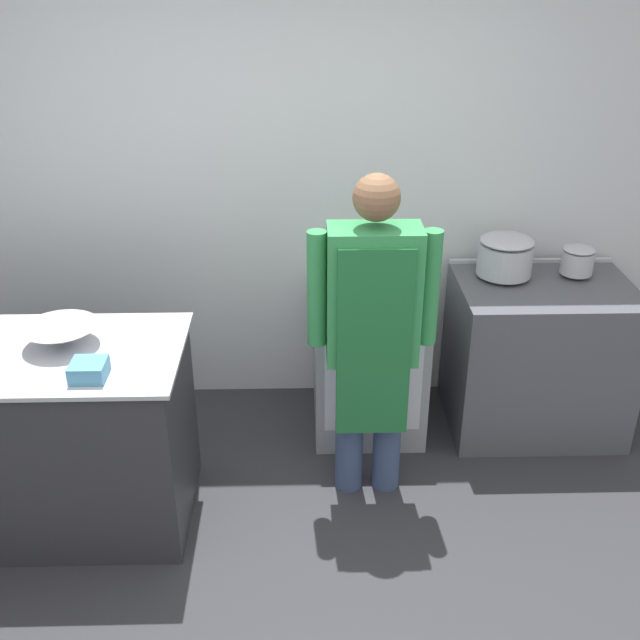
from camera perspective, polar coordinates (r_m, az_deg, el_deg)
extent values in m
plane|color=#2D2D33|center=(3.32, -0.88, -22.58)|extent=(14.00, 14.00, 0.00)
cube|color=silver|center=(4.22, -1.32, 10.72)|extent=(8.00, 0.05, 2.70)
cube|color=#2D2D33|center=(3.75, -19.31, -8.51)|extent=(1.19, 0.72, 0.89)
cube|color=#B2B5BC|center=(3.52, -20.42, -2.43)|extent=(1.24, 0.75, 0.02)
cube|color=#4C4F56|center=(4.39, 16.19, -2.67)|extent=(0.94, 0.69, 0.87)
cube|color=#B2B5BC|center=(3.99, 17.99, -1.49)|extent=(0.87, 0.03, 0.10)
cube|color=#B2B5BC|center=(4.48, 15.76, 4.38)|extent=(0.94, 0.03, 0.02)
cube|color=#93999E|center=(4.26, 3.68, -3.14)|extent=(0.60, 0.67, 0.79)
cube|color=silver|center=(3.96, 4.08, -4.99)|extent=(0.51, 0.02, 0.56)
cylinder|color=#38476B|center=(3.76, 2.26, -7.90)|extent=(0.14, 0.14, 0.76)
cylinder|color=#38476B|center=(3.77, 5.18, -7.84)|extent=(0.14, 0.14, 0.76)
cube|color=#338C4C|center=(3.41, 4.07, 1.90)|extent=(0.42, 0.22, 0.65)
cube|color=#1E6633|center=(3.40, 4.15, -1.98)|extent=(0.34, 0.02, 0.94)
cylinder|color=#338C4C|center=(3.39, -0.24, 2.36)|extent=(0.09, 0.09, 0.55)
cylinder|color=#338C4C|center=(3.43, 8.36, 2.43)|extent=(0.09, 0.09, 0.55)
sphere|color=brown|center=(3.25, 4.33, 9.29)|extent=(0.21, 0.21, 0.21)
cone|color=#B2B5BC|center=(3.52, -19.10, -1.11)|extent=(0.34, 0.34, 0.10)
cube|color=teal|center=(3.23, -17.20, -3.66)|extent=(0.14, 0.14, 0.07)
cylinder|color=#B2B5BC|center=(4.20, 13.91, 4.52)|extent=(0.30, 0.30, 0.17)
ellipsoid|color=#B2B5BC|center=(4.17, 14.07, 5.88)|extent=(0.29, 0.29, 0.05)
cylinder|color=#B2B5BC|center=(4.34, 19.00, 4.18)|extent=(0.17, 0.17, 0.13)
ellipsoid|color=#B2B5BC|center=(4.31, 19.15, 5.10)|extent=(0.17, 0.17, 0.03)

